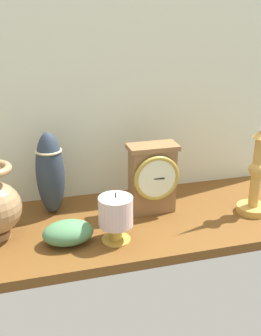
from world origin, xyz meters
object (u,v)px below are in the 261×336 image
Objects in this scene: mantel_clock at (153,178)px; pillar_candle_front at (116,215)px; tall_ceramic_vase at (50,173)px; candlestick_tall_left at (257,171)px.

mantel_clock reaches higher than pillar_candle_front.
pillar_candle_front is at bearing -54.44° from tall_ceramic_vase.
mantel_clock is at bearing 43.14° from pillar_candle_front.
candlestick_tall_left is 1.71× the size of tall_ceramic_vase.
candlestick_tall_left is at bearing -15.23° from tall_ceramic_vase.
candlestick_tall_left reaches higher than pillar_candle_front.
tall_ceramic_vase reaches higher than pillar_candle_front.
pillar_candle_front is at bearing -136.86° from mantel_clock.
mantel_clock is 17.44cm from pillar_candle_front.
pillar_candle_front is 22.29cm from tall_ceramic_vase.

